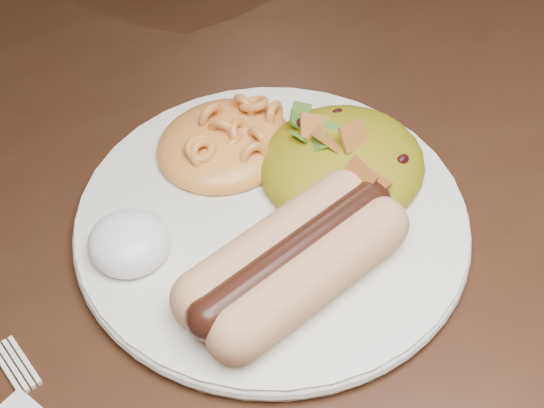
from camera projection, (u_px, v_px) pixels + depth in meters
table at (117, 227)px, 0.63m from camera, size 1.60×0.90×0.75m
plate at (272, 222)px, 0.50m from camera, size 0.30×0.30×0.01m
hotdog at (294, 259)px, 0.45m from camera, size 0.12×0.07×0.03m
mac_and_cheese at (224, 130)px, 0.52m from camera, size 0.11×0.11×0.03m
sour_cream at (128, 236)px, 0.47m from camera, size 0.06×0.06×0.03m
taco_salad at (343, 152)px, 0.51m from camera, size 0.10×0.10×0.05m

